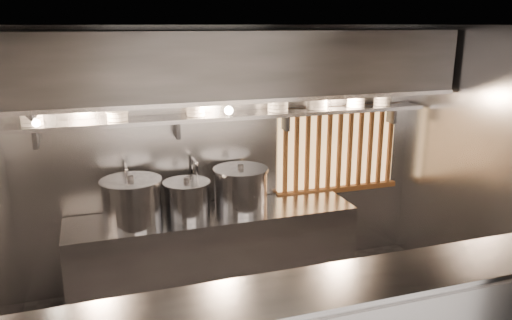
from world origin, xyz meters
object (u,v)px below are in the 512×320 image
heat_lamp (32,116)px  stock_pot_right (241,188)px  pendant_bulb (229,110)px  stock_pot_mid (187,199)px  stock_pot_left (132,202)px

heat_lamp → stock_pot_right: bearing=9.5°
pendant_bulb → stock_pot_right: (0.11, -0.03, -0.84)m
heat_lamp → stock_pot_right: heat_lamp is taller
pendant_bulb → heat_lamp: bearing=-169.0°
heat_lamp → pendant_bulb: size_ratio=1.87×
stock_pot_mid → stock_pot_right: stock_pot_right is taller
pendant_bulb → stock_pot_mid: 1.00m
heat_lamp → stock_pot_mid: size_ratio=0.56×
heat_lamp → stock_pot_mid: bearing=12.3°
heat_lamp → stock_pot_mid: 1.68m
pendant_bulb → stock_pot_right: size_ratio=0.24×
stock_pot_left → stock_pot_mid: stock_pot_left is taller
stock_pot_left → pendant_bulb: bearing=5.5°
pendant_bulb → stock_pot_left: size_ratio=0.24×
heat_lamp → stock_pot_right: 2.15m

